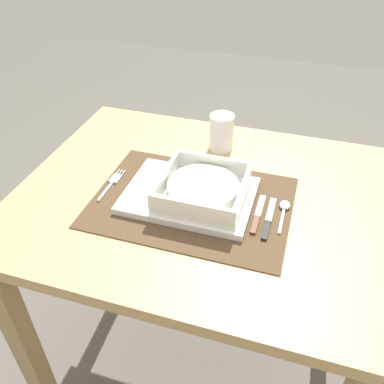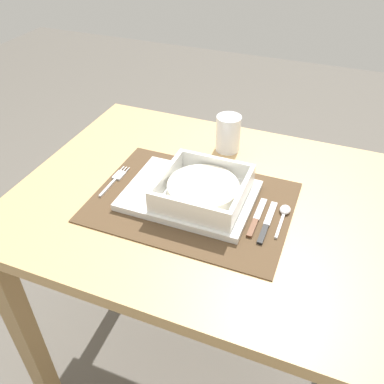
# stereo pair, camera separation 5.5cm
# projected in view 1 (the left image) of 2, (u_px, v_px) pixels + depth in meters

# --- Properties ---
(ground_plane) EXTENTS (6.00, 6.00, 0.00)m
(ground_plane) POSITION_uv_depth(u_px,v_px,m) (199.00, 361.00, 1.42)
(ground_plane) COLOR #59544C
(dining_table) EXTENTS (0.87, 0.69, 0.74)m
(dining_table) POSITION_uv_depth(u_px,v_px,m) (202.00, 230.00, 1.04)
(dining_table) COLOR tan
(dining_table) RESTS_ON ground
(placemat) EXTENTS (0.45, 0.32, 0.00)m
(placemat) POSITION_uv_depth(u_px,v_px,m) (192.00, 202.00, 0.94)
(placemat) COLOR #4C3823
(placemat) RESTS_ON dining_table
(serving_plate) EXTENTS (0.29, 0.21, 0.02)m
(serving_plate) POSITION_uv_depth(u_px,v_px,m) (189.00, 195.00, 0.95)
(serving_plate) COLOR white
(serving_plate) RESTS_ON placemat
(porridge_bowl) EXTENTS (0.19, 0.19, 0.05)m
(porridge_bowl) POSITION_uv_depth(u_px,v_px,m) (203.00, 189.00, 0.92)
(porridge_bowl) COLOR white
(porridge_bowl) RESTS_ON serving_plate
(fork) EXTENTS (0.02, 0.13, 0.00)m
(fork) POSITION_uv_depth(u_px,v_px,m) (113.00, 182.00, 1.00)
(fork) COLOR silver
(fork) RESTS_ON placemat
(spoon) EXTENTS (0.02, 0.11, 0.01)m
(spoon) POSITION_uv_depth(u_px,v_px,m) (284.00, 208.00, 0.92)
(spoon) COLOR silver
(spoon) RESTS_ON placemat
(butter_knife) EXTENTS (0.01, 0.14, 0.01)m
(butter_knife) POSITION_uv_depth(u_px,v_px,m) (268.00, 221.00, 0.89)
(butter_knife) COLOR black
(butter_knife) RESTS_ON placemat
(bread_knife) EXTENTS (0.01, 0.13, 0.01)m
(bread_knife) POSITION_uv_depth(u_px,v_px,m) (257.00, 216.00, 0.90)
(bread_knife) COLOR #59331E
(bread_knife) RESTS_ON placemat
(drinking_glass) EXTENTS (0.07, 0.07, 0.10)m
(drinking_glass) POSITION_uv_depth(u_px,v_px,m) (221.00, 134.00, 1.10)
(drinking_glass) COLOR white
(drinking_glass) RESTS_ON dining_table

